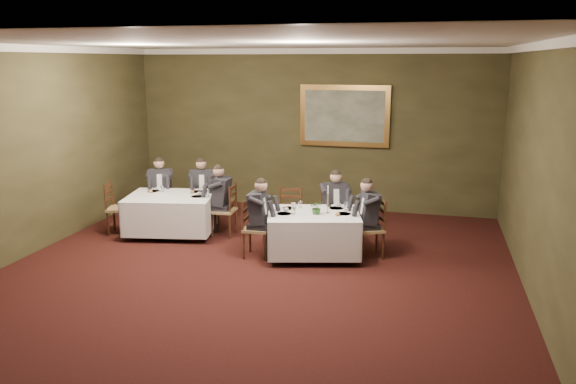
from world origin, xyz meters
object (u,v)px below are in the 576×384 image
at_px(chair_main_endleft, 256,240).
at_px(chair_main_endright, 370,240).
at_px(table_second, 171,211).
at_px(chair_main_backleft, 289,227).
at_px(chair_main_backright, 334,227).
at_px(diner_main_backright, 334,215).
at_px(chair_sec_endright, 224,221).
at_px(table_main, 313,231).
at_px(chair_sec_backleft, 162,208).
at_px(diner_main_endright, 370,227).
at_px(chair_sec_backright, 203,209).
at_px(diner_sec_endright, 224,209).
at_px(diner_sec_backleft, 161,198).
at_px(diner_sec_backright, 203,198).
at_px(diner_main_endleft, 257,227).
at_px(centerpiece, 317,207).
at_px(chair_sec_endleft, 120,219).
at_px(painting, 344,116).
at_px(candlestick, 328,203).

relative_size(chair_main_endleft, chair_main_endright, 1.00).
xyz_separation_m(table_second, chair_main_backleft, (2.29, 0.10, -0.17)).
distance_m(chair_main_backright, diner_main_backright, 0.23).
bearing_deg(chair_sec_endright, table_main, -113.57).
height_order(table_main, chair_sec_backleft, chair_sec_backleft).
bearing_deg(table_main, diner_main_endright, 14.19).
bearing_deg(chair_sec_backright, table_main, 131.79).
bearing_deg(diner_sec_endright, diner_main_endright, -102.25).
relative_size(diner_main_backright, chair_main_endleft, 1.35).
bearing_deg(chair_main_endleft, diner_main_endright, 102.03).
distance_m(diner_sec_backleft, diner_sec_backright, 0.86).
height_order(table_main, chair_main_backleft, chair_main_backleft).
distance_m(diner_main_backright, diner_main_endright, 0.94).
bearing_deg(diner_main_endleft, chair_sec_backleft, -123.11).
height_order(chair_sec_endright, centerpiece, centerpiece).
height_order(diner_main_backright, chair_sec_backleft, diner_main_backright).
bearing_deg(diner_main_endright, chair_sec_backleft, 53.73).
relative_size(chair_sec_endleft, centerpiece, 3.97).
distance_m(chair_main_backright, chair_main_endright, 0.96).
bearing_deg(painting, chair_sec_endright, -127.79).
xyz_separation_m(chair_sec_endright, chair_sec_endleft, (-2.00, -0.37, 0.00)).
relative_size(table_main, diner_main_backright, 1.32).
relative_size(chair_main_endright, centerpiece, 3.97).
xyz_separation_m(chair_main_endright, chair_sec_backright, (-3.54, 1.21, 0.00)).
height_order(chair_sec_backleft, diner_sec_backleft, diner_sec_backleft).
height_order(diner_main_backright, chair_sec_endleft, diner_main_backright).
bearing_deg(table_main, chair_main_backleft, 131.68).
xyz_separation_m(chair_main_backleft, diner_sec_backleft, (-2.86, 0.62, 0.23)).
bearing_deg(centerpiece, chair_sec_backleft, 159.02).
bearing_deg(painting, centerpiece, -88.86).
bearing_deg(chair_main_endleft, diner_sec_backright, -137.11).
height_order(chair_main_endright, chair_sec_endleft, same).
xyz_separation_m(table_second, chair_main_backright, (3.08, 0.30, -0.17)).
distance_m(diner_sec_backleft, chair_sec_endright, 1.68).
distance_m(diner_main_endright, diner_sec_backleft, 4.50).
bearing_deg(chair_main_backright, chair_main_endleft, 21.26).
xyz_separation_m(table_main, chair_sec_backleft, (-3.45, 1.29, -0.17)).
relative_size(table_second, diner_sec_backright, 1.35).
xyz_separation_m(chair_main_endright, diner_sec_endright, (-2.82, 0.50, 0.23)).
relative_size(diner_sec_backleft, centerpiece, 5.33).
bearing_deg(painting, candlestick, -85.81).
xyz_separation_m(chair_sec_endleft, candlestick, (4.11, -0.31, 0.66)).
height_order(diner_main_endright, chair_sec_endleft, diner_main_endright).
xyz_separation_m(diner_sec_backleft, candlestick, (3.68, -1.22, 0.43)).
relative_size(table_second, diner_main_endright, 1.35).
xyz_separation_m(centerpiece, candlestick, (0.16, 0.12, 0.05)).
xyz_separation_m(table_second, diner_sec_endright, (0.99, 0.18, 0.06)).
xyz_separation_m(diner_main_endright, diner_sec_backright, (-3.53, 1.20, 0.00)).
bearing_deg(chair_sec_backleft, chair_main_endright, 145.46).
bearing_deg(candlestick, diner_main_backright, 91.53).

